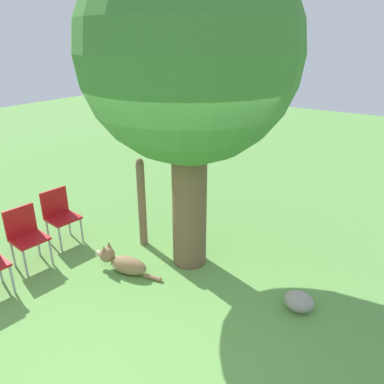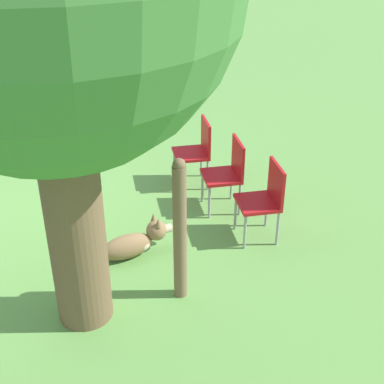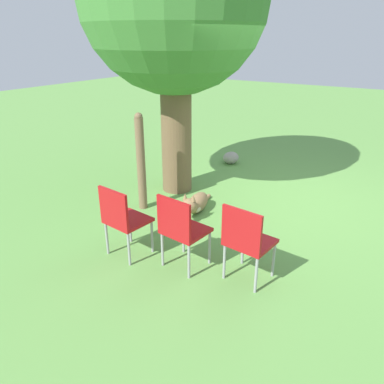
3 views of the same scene
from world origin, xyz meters
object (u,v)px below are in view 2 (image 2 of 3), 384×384
at_px(red_chair_0, 197,148).
at_px(red_chair_2, 265,196).
at_px(fence_post, 180,231).
at_px(dog, 135,243).
at_px(red_chair_1, 228,170).

distance_m(red_chair_0, red_chair_2, 1.41).
bearing_deg(fence_post, red_chair_2, -149.79).
height_order(dog, red_chair_1, red_chair_1).
bearing_deg(red_chair_0, dog, 56.16).
height_order(fence_post, red_chair_0, fence_post).
distance_m(red_chair_0, red_chair_1, 0.71).
relative_size(dog, red_chair_0, 1.18).
xyz_separation_m(red_chair_1, red_chair_2, (-0.15, 0.69, 0.00)).
bearing_deg(red_chair_2, red_chair_0, -70.81).
bearing_deg(red_chair_0, fence_post, 74.53).
bearing_deg(red_chair_1, fence_post, 60.64).
bearing_deg(dog, red_chair_2, -14.77).
xyz_separation_m(fence_post, red_chair_2, (-1.14, -0.66, -0.22)).
bearing_deg(red_chair_2, red_chair_1, -70.81).
bearing_deg(fence_post, red_chair_0, -112.20).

